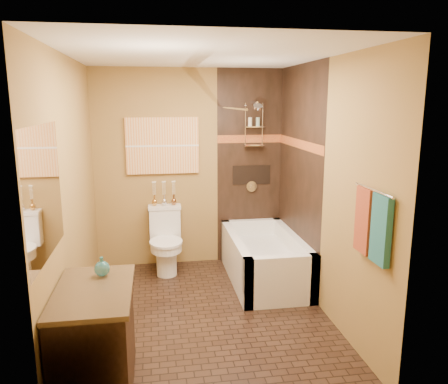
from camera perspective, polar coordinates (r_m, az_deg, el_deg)
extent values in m
plane|color=black|center=(4.55, -2.50, -15.68)|extent=(3.00, 3.00, 0.00)
cube|color=olive|center=(4.16, -19.29, -0.63)|extent=(0.02, 3.00, 2.50)
cube|color=olive|center=(4.42, 12.99, 0.44)|extent=(0.02, 3.00, 2.50)
cube|color=olive|center=(5.59, -4.45, 3.07)|extent=(2.40, 0.02, 2.50)
cube|color=olive|center=(2.69, 1.10, -6.65)|extent=(2.40, 0.02, 2.50)
plane|color=silver|center=(4.05, -2.83, 17.48)|extent=(3.00, 3.00, 0.00)
cube|color=black|center=(5.70, 3.36, 3.25)|extent=(0.85, 0.01, 2.50)
cube|color=black|center=(5.11, 9.71, 2.09)|extent=(0.01, 1.50, 2.50)
cube|color=maroon|center=(5.64, 3.43, 6.95)|extent=(0.85, 0.01, 0.10)
cube|color=maroon|center=(5.05, 9.75, 6.22)|extent=(0.01, 1.50, 0.10)
cube|color=black|center=(5.71, 3.61, 2.25)|extent=(0.50, 0.01, 0.25)
cylinder|color=silver|center=(5.50, 4.05, 11.61)|extent=(0.02, 0.26, 0.02)
cylinder|color=silver|center=(5.36, 4.42, 11.06)|extent=(0.11, 0.11, 0.09)
cylinder|color=silver|center=(5.72, 3.63, 0.74)|extent=(0.14, 0.02, 0.14)
cylinder|color=silver|center=(4.83, 1.00, 10.89)|extent=(0.03, 1.55, 0.03)
cylinder|color=silver|center=(3.43, 18.95, 0.24)|extent=(0.02, 0.55, 0.02)
cube|color=#1C5B5E|center=(3.39, 19.82, -4.67)|extent=(0.05, 0.22, 0.52)
cube|color=maroon|center=(3.61, 17.83, -3.54)|extent=(0.05, 0.22, 0.52)
cube|color=orange|center=(5.51, -8.03, 6.00)|extent=(0.90, 0.04, 0.70)
cube|color=white|center=(3.15, -22.42, -0.08)|extent=(0.01, 1.00, 0.90)
cube|color=white|center=(4.63, 7.49, -11.51)|extent=(0.80, 0.10, 0.55)
cube|color=white|center=(5.89, 3.57, -6.22)|extent=(0.80, 0.10, 0.55)
cube|color=white|center=(5.18, 1.48, -8.80)|extent=(0.10, 1.50, 0.55)
cube|color=white|center=(5.34, 8.95, -8.27)|extent=(0.10, 1.50, 0.55)
cube|color=white|center=(5.29, 5.26, -9.57)|extent=(0.64, 1.34, 0.35)
cube|color=white|center=(5.61, -7.72, -4.08)|extent=(0.39, 0.17, 0.39)
cube|color=white|center=(5.56, -7.79, -1.96)|extent=(0.41, 0.19, 0.04)
cylinder|color=white|center=(5.44, -7.51, -8.78)|extent=(0.24, 0.24, 0.39)
cylinder|color=white|center=(5.38, -7.56, -7.06)|extent=(0.38, 0.38, 0.10)
cylinder|color=white|center=(5.36, -7.58, -6.49)|extent=(0.40, 0.40, 0.03)
cube|color=black|center=(3.50, -16.47, -18.26)|extent=(0.52, 0.85, 0.75)
cube|color=black|center=(3.32, -16.71, -12.36)|extent=(0.55, 0.89, 0.04)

